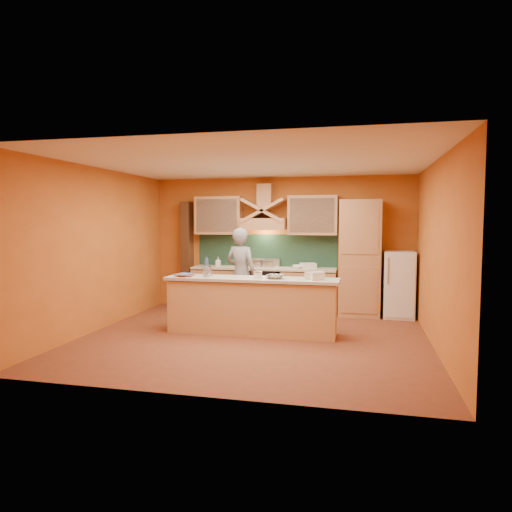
% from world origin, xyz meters
% --- Properties ---
extents(floor, '(5.50, 5.00, 0.01)m').
position_xyz_m(floor, '(0.00, 0.00, 0.00)').
color(floor, brown).
rests_on(floor, ground).
extents(ceiling, '(5.50, 5.00, 0.01)m').
position_xyz_m(ceiling, '(0.00, 0.00, 2.80)').
color(ceiling, white).
rests_on(ceiling, wall_back).
extents(wall_back, '(5.50, 0.02, 2.80)m').
position_xyz_m(wall_back, '(0.00, 2.50, 1.40)').
color(wall_back, '#C56926').
rests_on(wall_back, floor).
extents(wall_front, '(5.50, 0.02, 2.80)m').
position_xyz_m(wall_front, '(0.00, -2.50, 1.40)').
color(wall_front, '#C56926').
rests_on(wall_front, floor).
extents(wall_left, '(0.02, 5.00, 2.80)m').
position_xyz_m(wall_left, '(-2.75, 0.00, 1.40)').
color(wall_left, '#C56926').
rests_on(wall_left, floor).
extents(wall_right, '(0.02, 5.00, 2.80)m').
position_xyz_m(wall_right, '(2.75, 0.00, 1.40)').
color(wall_right, '#C56926').
rests_on(wall_right, floor).
extents(base_cabinet_left, '(1.10, 0.60, 0.86)m').
position_xyz_m(base_cabinet_left, '(-1.25, 2.20, 0.43)').
color(base_cabinet_left, tan).
rests_on(base_cabinet_left, floor).
extents(base_cabinet_right, '(1.10, 0.60, 0.86)m').
position_xyz_m(base_cabinet_right, '(0.65, 2.20, 0.43)').
color(base_cabinet_right, tan).
rests_on(base_cabinet_right, floor).
extents(counter_top, '(3.00, 0.62, 0.04)m').
position_xyz_m(counter_top, '(-0.30, 2.20, 0.90)').
color(counter_top, beige).
rests_on(counter_top, base_cabinet_left).
extents(stove, '(0.60, 0.58, 0.90)m').
position_xyz_m(stove, '(-0.30, 2.20, 0.45)').
color(stove, black).
rests_on(stove, floor).
extents(backsplash, '(3.00, 0.03, 0.70)m').
position_xyz_m(backsplash, '(-0.30, 2.48, 1.25)').
color(backsplash, '#173327').
rests_on(backsplash, wall_back).
extents(range_hood, '(0.92, 0.50, 0.24)m').
position_xyz_m(range_hood, '(-0.30, 2.25, 1.82)').
color(range_hood, tan).
rests_on(range_hood, wall_back).
extents(hood_chimney, '(0.30, 0.30, 0.50)m').
position_xyz_m(hood_chimney, '(-0.30, 2.35, 2.40)').
color(hood_chimney, tan).
rests_on(hood_chimney, wall_back).
extents(upper_cabinet_left, '(1.00, 0.35, 0.80)m').
position_xyz_m(upper_cabinet_left, '(-1.30, 2.33, 2.00)').
color(upper_cabinet_left, tan).
rests_on(upper_cabinet_left, wall_back).
extents(upper_cabinet_right, '(1.00, 0.35, 0.80)m').
position_xyz_m(upper_cabinet_right, '(0.70, 2.33, 2.00)').
color(upper_cabinet_right, tan).
rests_on(upper_cabinet_right, wall_back).
extents(pantry_column, '(0.80, 0.60, 2.30)m').
position_xyz_m(pantry_column, '(1.65, 2.20, 1.15)').
color(pantry_column, tan).
rests_on(pantry_column, floor).
extents(fridge, '(0.58, 0.60, 1.30)m').
position_xyz_m(fridge, '(2.40, 2.20, 0.65)').
color(fridge, white).
rests_on(fridge, floor).
extents(trim_column_left, '(0.20, 0.30, 2.30)m').
position_xyz_m(trim_column_left, '(-2.05, 2.35, 1.15)').
color(trim_column_left, '#472816').
rests_on(trim_column_left, floor).
extents(island_body, '(2.80, 0.55, 0.88)m').
position_xyz_m(island_body, '(-0.10, 0.30, 0.44)').
color(island_body, '#DFAD72').
rests_on(island_body, floor).
extents(island_top, '(2.90, 0.62, 0.05)m').
position_xyz_m(island_top, '(-0.10, 0.30, 0.92)').
color(island_top, beige).
rests_on(island_top, island_body).
extents(person, '(0.74, 0.60, 1.76)m').
position_xyz_m(person, '(-0.54, 1.30, 0.88)').
color(person, gray).
rests_on(person, floor).
extents(pot_large, '(0.25, 0.25, 0.14)m').
position_xyz_m(pot_large, '(-0.45, 2.24, 0.97)').
color(pot_large, silver).
rests_on(pot_large, stove).
extents(pot_small, '(0.21, 0.21, 0.15)m').
position_xyz_m(pot_small, '(-0.21, 2.21, 0.97)').
color(pot_small, silver).
rests_on(pot_small, stove).
extents(soap_bottle_a, '(0.09, 0.09, 0.20)m').
position_xyz_m(soap_bottle_a, '(-1.29, 2.21, 1.02)').
color(soap_bottle_a, white).
rests_on(soap_bottle_a, counter_top).
extents(soap_bottle_b, '(0.13, 0.13, 0.24)m').
position_xyz_m(soap_bottle_b, '(-1.52, 2.11, 1.04)').
color(soap_bottle_b, '#355191').
rests_on(soap_bottle_b, counter_top).
extents(bowl_back, '(0.22, 0.22, 0.07)m').
position_xyz_m(bowl_back, '(0.42, 2.17, 0.95)').
color(bowl_back, white).
rests_on(bowl_back, counter_top).
extents(dish_rack, '(0.37, 0.33, 0.11)m').
position_xyz_m(dish_rack, '(0.62, 2.25, 0.97)').
color(dish_rack, silver).
rests_on(dish_rack, counter_top).
extents(book_lower, '(0.24, 0.31, 0.03)m').
position_xyz_m(book_lower, '(-1.34, 0.25, 0.96)').
color(book_lower, '#BB4B42').
rests_on(book_lower, island_top).
extents(book_upper, '(0.27, 0.34, 0.02)m').
position_xyz_m(book_upper, '(-1.39, 0.25, 0.98)').
color(book_upper, '#435F93').
rests_on(book_upper, island_top).
extents(jar_large, '(0.17, 0.17, 0.16)m').
position_xyz_m(jar_large, '(-0.92, 0.45, 1.03)').
color(jar_large, silver).
rests_on(jar_large, island_top).
extents(jar_small, '(0.14, 0.14, 0.14)m').
position_xyz_m(jar_small, '(-0.86, 0.23, 1.02)').
color(jar_small, white).
rests_on(jar_small, island_top).
extents(kitchen_scale, '(0.14, 0.14, 0.10)m').
position_xyz_m(kitchen_scale, '(0.03, 0.19, 1.00)').
color(kitchen_scale, white).
rests_on(kitchen_scale, island_top).
extents(mixing_bowl, '(0.35, 0.35, 0.07)m').
position_xyz_m(mixing_bowl, '(0.31, 0.26, 0.98)').
color(mixing_bowl, silver).
rests_on(mixing_bowl, island_top).
extents(cloth, '(0.29, 0.24, 0.02)m').
position_xyz_m(cloth, '(0.27, 0.33, 0.95)').
color(cloth, beige).
rests_on(cloth, island_top).
extents(grocery_bag_a, '(0.25, 0.23, 0.13)m').
position_xyz_m(grocery_bag_a, '(0.99, 0.23, 1.01)').
color(grocery_bag_a, beige).
rests_on(grocery_bag_a, island_top).
extents(grocery_bag_b, '(0.21, 0.17, 0.11)m').
position_xyz_m(grocery_bag_b, '(0.89, 0.30, 1.00)').
color(grocery_bag_b, beige).
rests_on(grocery_bag_b, island_top).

